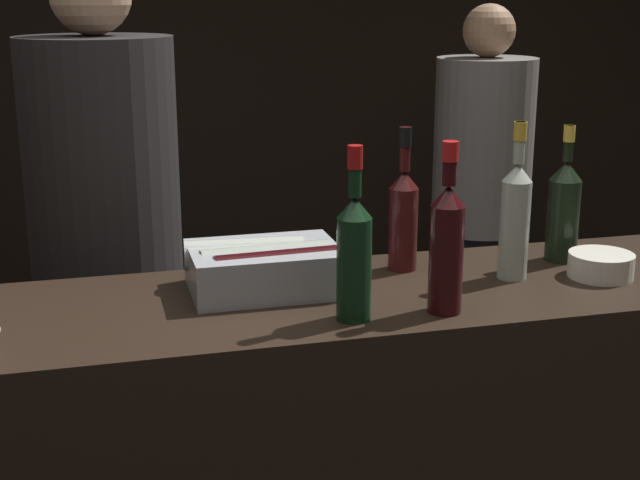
% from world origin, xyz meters
% --- Properties ---
extents(wall_back_chalkboard, '(6.40, 0.06, 2.80)m').
position_xyz_m(wall_back_chalkboard, '(0.00, 2.68, 1.40)').
color(wall_back_chalkboard, black).
rests_on(wall_back_chalkboard, ground_plane).
extents(ice_bin_with_bottles, '(0.34, 0.24, 0.11)m').
position_xyz_m(ice_bin_with_bottles, '(-0.12, 0.34, 1.13)').
color(ice_bin_with_bottles, '#9EA0A5').
rests_on(ice_bin_with_bottles, bar_counter).
extents(bowl_white, '(0.15, 0.15, 0.06)m').
position_xyz_m(bowl_white, '(0.67, 0.23, 1.10)').
color(bowl_white, silver).
rests_on(bowl_white, bar_counter).
extents(rose_wine_bottle, '(0.07, 0.07, 0.37)m').
position_xyz_m(rose_wine_bottle, '(0.46, 0.27, 1.22)').
color(rose_wine_bottle, '#9EA899').
rests_on(rose_wine_bottle, bar_counter).
extents(champagne_bottle, '(0.08, 0.08, 0.34)m').
position_xyz_m(champagne_bottle, '(0.65, 0.37, 1.21)').
color(champagne_bottle, black).
rests_on(champagne_bottle, bar_counter).
extents(red_wine_bottle_black_foil, '(0.07, 0.07, 0.35)m').
position_xyz_m(red_wine_bottle_black_foil, '(0.24, 0.40, 1.21)').
color(red_wine_bottle_black_foil, '#380F0F').
rests_on(red_wine_bottle_black_foil, bar_counter).
extents(red_wine_bottle_tall, '(0.07, 0.07, 0.36)m').
position_xyz_m(red_wine_bottle_tall, '(0.22, 0.10, 1.22)').
color(red_wine_bottle_tall, black).
rests_on(red_wine_bottle_tall, bar_counter).
extents(red_wine_bottle_burgundy, '(0.07, 0.07, 0.36)m').
position_xyz_m(red_wine_bottle_burgundy, '(0.02, 0.11, 1.22)').
color(red_wine_bottle_burgundy, black).
rests_on(red_wine_bottle_burgundy, bar_counter).
extents(person_in_hoodie, '(0.41, 0.41, 1.68)m').
position_xyz_m(person_in_hoodie, '(1.09, 1.78, 0.93)').
color(person_in_hoodie, black).
rests_on(person_in_hoodie, ground_plane).
extents(person_blond_tee, '(0.41, 0.41, 1.82)m').
position_xyz_m(person_blond_tee, '(-0.45, 0.89, 1.01)').
color(person_blond_tee, black).
rests_on(person_blond_tee, ground_plane).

